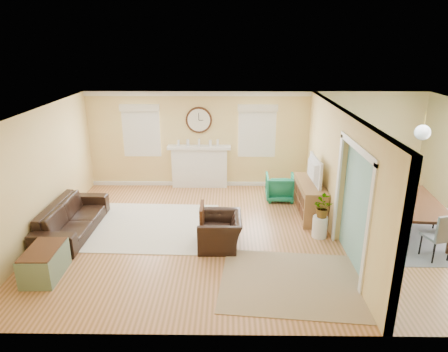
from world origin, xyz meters
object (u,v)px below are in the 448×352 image
Objects in this scene: green_chair at (280,187)px; credenza at (309,199)px; sofa at (72,218)px; eames_chair at (220,231)px; dining_table at (411,216)px.

credenza reaches higher than green_chair.
green_chair reaches higher than sofa.
eames_chair is 2.83m from green_chair.
sofa is 2.32× the size of eames_chair.
sofa is at bearing -100.72° from eames_chair.
dining_table reaches higher than eames_chair.
green_chair is (4.59, 1.88, 0.00)m from sofa.
eames_chair is 4.08m from dining_table.
credenza is (2.03, 1.47, 0.09)m from eames_chair.
eames_chair is (3.12, -0.54, -0.01)m from sofa.
credenza is at bearing 122.22° from green_chair.
green_chair is 0.47× the size of credenza.
dining_table is (1.99, -0.82, -0.05)m from credenza.
dining_table is (7.14, 0.12, 0.02)m from sofa.
dining_table is at bearing -88.17° from sofa.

